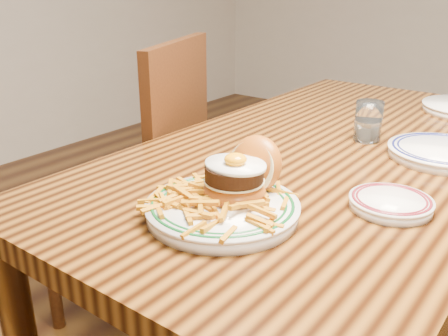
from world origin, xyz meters
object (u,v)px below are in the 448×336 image
Objects in this scene: chair_left at (145,177)px; table at (333,177)px; main_plate at (228,195)px; side_plate at (391,202)px.

table is at bearing -12.49° from chair_left.
chair_left is at bearing -172.30° from table.
main_plate is (0.65, -0.40, 0.26)m from chair_left.
side_plate is at bearing -32.63° from chair_left.
side_plate is at bearing -48.71° from table.
side_plate is (0.24, 0.21, -0.02)m from main_plate.
table is 10.06× the size of side_plate.
side_plate is at bearing 42.40° from main_plate.
chair_left is 3.32× the size of main_plate.
chair_left is at bearing 164.43° from side_plate.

